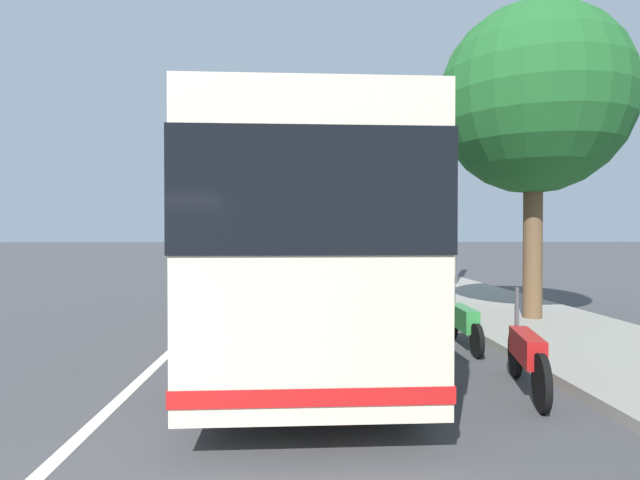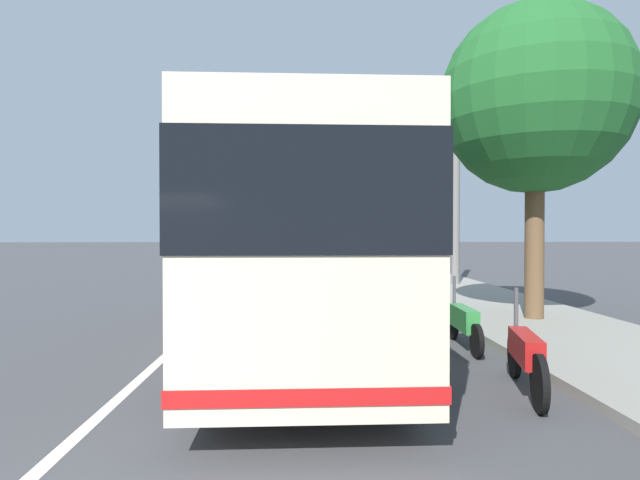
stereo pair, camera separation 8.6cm
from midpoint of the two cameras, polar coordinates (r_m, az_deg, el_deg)
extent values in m
cube|color=gray|center=(13.04, 21.87, -8.00)|extent=(110.00, 3.60, 0.14)
cube|color=silver|center=(12.16, -12.72, -8.92)|extent=(110.00, 0.16, 0.01)
cube|color=beige|center=(9.61, -1.82, -0.11)|extent=(10.21, 2.66, 3.10)
cube|color=black|center=(9.61, -1.82, 3.05)|extent=(10.25, 2.70, 1.15)
cube|color=red|center=(9.72, -1.82, -7.80)|extent=(10.24, 2.69, 0.16)
cylinder|color=black|center=(13.00, -7.22, -6.06)|extent=(1.00, 0.31, 1.00)
cylinder|color=black|center=(13.03, 3.10, -6.04)|extent=(1.00, 0.31, 1.00)
cylinder|color=black|center=(6.61, -11.74, -12.82)|extent=(1.00, 0.31, 1.00)
cylinder|color=black|center=(6.67, 8.97, -12.69)|extent=(1.00, 0.31, 1.00)
cylinder|color=black|center=(8.00, 21.02, -11.66)|extent=(0.67, 0.22, 0.67)
cylinder|color=black|center=(6.59, 23.52, -14.40)|extent=(0.67, 0.22, 0.67)
cube|color=red|center=(7.24, 22.15, -10.98)|extent=(1.14, 0.47, 0.35)
cylinder|color=#4C4C51|center=(7.79, 21.20, -7.52)|extent=(0.06, 0.06, 0.70)
cylinder|color=black|center=(10.37, 14.72, -9.06)|extent=(0.56, 0.10, 0.56)
cylinder|color=black|center=(8.95, 17.26, -10.66)|extent=(0.56, 0.10, 0.56)
cube|color=#338C3F|center=(9.62, 15.90, -8.34)|extent=(1.14, 0.28, 0.39)
cylinder|color=#4C4C51|center=(10.18, 14.90, -5.84)|extent=(0.06, 0.06, 0.70)
cube|color=black|center=(40.55, -8.49, -1.34)|extent=(4.09, 1.99, 0.70)
cube|color=black|center=(40.44, -8.51, -0.50)|extent=(2.26, 1.77, 0.49)
cylinder|color=black|center=(39.19, -7.42, -1.72)|extent=(0.65, 0.25, 0.64)
cylinder|color=black|center=(39.31, -9.83, -1.71)|extent=(0.65, 0.25, 0.64)
cylinder|color=black|center=(41.83, -7.23, -1.56)|extent=(0.65, 0.25, 0.64)
cylinder|color=black|center=(41.94, -9.50, -1.55)|extent=(0.65, 0.25, 0.64)
cube|color=red|center=(51.83, -7.62, -0.80)|extent=(4.50, 2.12, 0.82)
cube|color=black|center=(52.09, -7.62, -0.08)|extent=(2.49, 1.82, 0.48)
cylinder|color=black|center=(50.39, -6.73, -1.15)|extent=(0.66, 0.27, 0.64)
cylinder|color=black|center=(50.42, -8.57, -1.15)|extent=(0.66, 0.27, 0.64)
cylinder|color=black|center=(53.27, -6.72, -1.04)|extent=(0.66, 0.27, 0.64)
cylinder|color=black|center=(53.30, -8.46, -1.05)|extent=(0.66, 0.27, 0.64)
cylinder|color=brown|center=(12.48, 22.85, -0.01)|extent=(0.42, 0.42, 3.78)
sphere|color=#1E5B26|center=(12.83, 22.93, 14.20)|extent=(4.21, 4.21, 4.21)
cylinder|color=slate|center=(20.00, 14.93, 7.37)|extent=(0.30, 0.30, 8.69)
camera|label=1|loc=(0.04, -89.74, 0.00)|focal=28.88mm
camera|label=2|loc=(0.04, 90.26, 0.00)|focal=28.88mm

